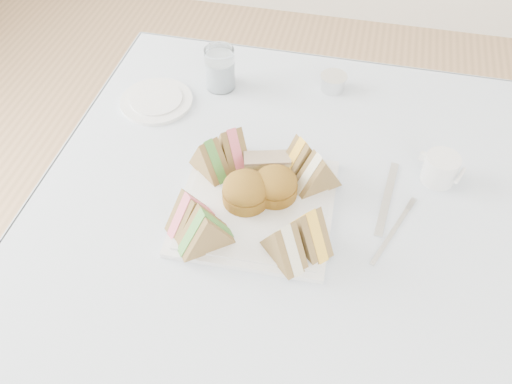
% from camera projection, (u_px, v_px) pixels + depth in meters
% --- Properties ---
extents(floor, '(4.00, 4.00, 0.00)m').
position_uv_depth(floor, '(273.00, 350.00, 1.70)').
color(floor, '#9E7751').
rests_on(floor, ground).
extents(table, '(0.90, 0.90, 0.74)m').
position_uv_depth(table, '(276.00, 287.00, 1.42)').
color(table, brown).
rests_on(table, floor).
extents(tablecloth, '(1.02, 1.02, 0.01)m').
position_uv_depth(tablecloth, '(281.00, 193.00, 1.14)').
color(tablecloth, white).
rests_on(tablecloth, table).
extents(serving_plate, '(0.32, 0.32, 0.01)m').
position_uv_depth(serving_plate, '(256.00, 206.00, 1.10)').
color(serving_plate, silver).
rests_on(serving_plate, tablecloth).
extents(sandwich_fl_a, '(0.10, 0.11, 0.09)m').
position_uv_depth(sandwich_fl_a, '(190.00, 210.00, 1.03)').
color(sandwich_fl_a, brown).
rests_on(sandwich_fl_a, serving_plate).
extents(sandwich_fl_b, '(0.12, 0.11, 0.10)m').
position_uv_depth(sandwich_fl_b, '(205.00, 228.00, 1.00)').
color(sandwich_fl_b, brown).
rests_on(sandwich_fl_b, serving_plate).
extents(sandwich_fr_a, '(0.11, 0.11, 0.09)m').
position_uv_depth(sandwich_fr_a, '(309.00, 227.00, 1.00)').
color(sandwich_fr_a, brown).
rests_on(sandwich_fr_a, serving_plate).
extents(sandwich_fr_b, '(0.10, 0.10, 0.09)m').
position_uv_depth(sandwich_fr_b, '(284.00, 241.00, 0.98)').
color(sandwich_fr_b, brown).
rests_on(sandwich_fr_b, serving_plate).
extents(sandwich_bl_a, '(0.11, 0.10, 0.09)m').
position_uv_depth(sandwich_bl_a, '(209.00, 156.00, 1.13)').
color(sandwich_bl_a, brown).
rests_on(sandwich_bl_a, serving_plate).
extents(sandwich_bl_b, '(0.10, 0.11, 0.09)m').
position_uv_depth(sandwich_bl_b, '(232.00, 145.00, 1.15)').
color(sandwich_bl_b, brown).
rests_on(sandwich_bl_b, serving_plate).
extents(sandwich_br_a, '(0.11, 0.10, 0.09)m').
position_uv_depth(sandwich_br_a, '(318.00, 171.00, 1.10)').
color(sandwich_br_a, brown).
rests_on(sandwich_br_a, serving_plate).
extents(sandwich_br_b, '(0.10, 0.10, 0.09)m').
position_uv_depth(sandwich_br_b, '(301.00, 155.00, 1.13)').
color(sandwich_br_b, brown).
rests_on(sandwich_br_b, serving_plate).
extents(scone_left, '(0.10, 0.10, 0.06)m').
position_uv_depth(scone_left, '(246.00, 190.00, 1.08)').
color(scone_left, olive).
rests_on(scone_left, serving_plate).
extents(scone_right, '(0.12, 0.12, 0.06)m').
position_uv_depth(scone_right, '(275.00, 185.00, 1.09)').
color(scone_right, olive).
rests_on(scone_right, serving_plate).
extents(pastry_slice, '(0.10, 0.06, 0.05)m').
position_uv_depth(pastry_slice, '(267.00, 164.00, 1.14)').
color(pastry_slice, beige).
rests_on(pastry_slice, serving_plate).
extents(side_plate, '(0.24, 0.24, 0.01)m').
position_uv_depth(side_plate, '(157.00, 101.00, 1.33)').
color(side_plate, silver).
rests_on(side_plate, tablecloth).
extents(water_glass, '(0.08, 0.08, 0.11)m').
position_uv_depth(water_glass, '(220.00, 68.00, 1.34)').
color(water_glass, white).
rests_on(water_glass, tablecloth).
extents(tea_strainer, '(0.08, 0.08, 0.04)m').
position_uv_depth(tea_strainer, '(333.00, 83.00, 1.36)').
color(tea_strainer, silver).
rests_on(tea_strainer, tablecloth).
extents(knife, '(0.04, 0.21, 0.00)m').
position_uv_depth(knife, '(387.00, 198.00, 1.12)').
color(knife, silver).
rests_on(knife, tablecloth).
extents(fork, '(0.07, 0.16, 0.00)m').
position_uv_depth(fork, '(390.00, 236.00, 1.06)').
color(fork, silver).
rests_on(fork, tablecloth).
extents(creamer_jug, '(0.09, 0.09, 0.06)m').
position_uv_depth(creamer_jug, '(440.00, 169.00, 1.14)').
color(creamer_jug, silver).
rests_on(creamer_jug, tablecloth).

